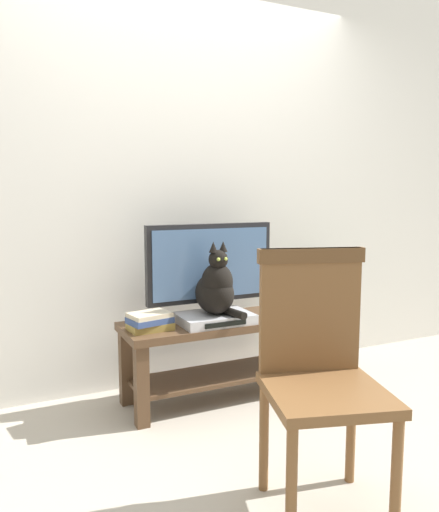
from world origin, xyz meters
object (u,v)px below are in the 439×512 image
Objects in this scene: tv_stand at (216,344)px; media_box at (215,318)px; book_stack at (150,321)px; potted_plant at (333,314)px; cat at (216,288)px; wooden_chair at (319,360)px; tv at (210,267)px.

media_box reaches higher than tv_stand.
potted_plant is at bearing 0.18° from book_stack.
wooden_chair is at bearing -91.32° from cat.
cat is at bearing -102.35° from tv.
tv is at bearing 77.65° from cat.
potted_plant is at bearing 2.30° from cat.
potted_plant is (0.89, 1.04, -0.14)m from wooden_chair.
potted_plant is at bearing -2.60° from tv_stand.
book_stack is 0.35× the size of potted_plant.
media_box is 1.67× the size of book_stack.
tv_stand is 0.37m from cat.
media_box is 0.59× the size of potted_plant.
cat is at bearing 88.68° from wooden_chair.
wooden_chair is at bearing -93.00° from tv_stand.
cat is at bearing -177.70° from potted_plant.
wooden_chair is (-0.02, -1.01, -0.11)m from cat.
tv_stand is 0.19m from media_box.
book_stack is (-0.39, 0.03, -0.16)m from cat.
book_stack is at bearing 177.68° from media_box.
tv is 0.78× the size of wooden_chair.
cat is at bearing -114.63° from tv_stand.
wooden_chair is at bearing -70.66° from book_stack.
potted_plant is (0.83, -0.04, 0.10)m from tv_stand.
media_box is 0.39m from book_stack.
tv is at bearing 171.97° from potted_plant.
wooden_chair reaches higher than potted_plant.
media_box is at bearing -104.14° from tv.
book_stack is 1.26m from potted_plant.
tv_stand is 4.45× the size of book_stack.
tv is at bearing 87.21° from wooden_chair.
tv is 0.91m from potted_plant.
potted_plant is at bearing 49.50° from wooden_chair.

